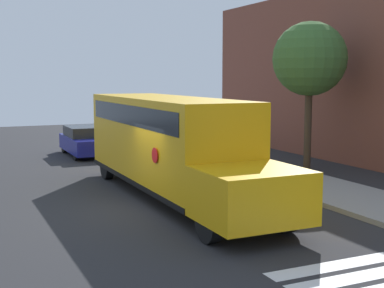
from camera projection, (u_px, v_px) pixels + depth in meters
The scene contains 5 objects.
ground_plane at pixel (145, 210), 15.86m from camera, with size 60.00×60.00×0.00m, color #28282B.
sidewalk_strip at pixel (322, 189), 18.54m from camera, with size 44.00×3.00×0.15m.
school_bus at pixel (170, 141), 17.49m from camera, with size 11.32×2.57×3.25m.
parked_car at pixel (85, 141), 26.85m from camera, with size 4.32×1.77×1.45m.
tree_near_sidewalk at pixel (310, 60), 22.37m from camera, with size 3.12×3.12×6.24m.
Camera 1 is at (14.68, -5.17, 3.91)m, focal length 50.00 mm.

